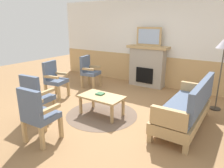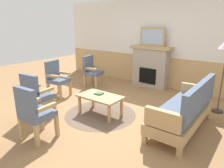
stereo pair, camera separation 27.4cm
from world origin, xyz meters
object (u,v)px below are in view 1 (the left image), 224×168
(couch, at_px, (186,108))
(armchair_near_fireplace, at_px, (54,78))
(armchair_front_left, at_px, (36,95))
(armchair_front_center, at_px, (38,113))
(armchair_by_window_left, at_px, (89,70))
(framed_picture, at_px, (149,36))
(fireplace, at_px, (147,66))
(coffee_table, at_px, (102,98))
(book_on_table, at_px, (100,94))

(couch, xyz_separation_m, armchair_near_fireplace, (-3.43, -0.23, 0.14))
(couch, bearing_deg, armchair_front_left, -152.49)
(couch, height_order, armchair_front_center, same)
(armchair_near_fireplace, relative_size, armchair_front_left, 1.00)
(armchair_by_window_left, relative_size, armchair_front_center, 1.00)
(framed_picture, distance_m, armchair_front_left, 3.75)
(fireplace, distance_m, armchair_near_fireplace, 2.87)
(coffee_table, distance_m, armchair_near_fireplace, 1.76)
(fireplace, xyz_separation_m, couch, (1.79, -2.13, -0.26))
(armchair_near_fireplace, bearing_deg, book_on_table, -5.05)
(armchair_near_fireplace, xyz_separation_m, armchair_front_center, (1.53, -1.67, 0.00))
(book_on_table, distance_m, armchair_near_fireplace, 1.67)
(couch, bearing_deg, armchair_front_center, -135.10)
(armchair_front_center, bearing_deg, framed_picture, 88.43)
(armchair_near_fireplace, distance_m, armchair_front_left, 1.39)
(couch, xyz_separation_m, armchair_front_center, (-1.90, -1.89, 0.14))
(framed_picture, height_order, couch, framed_picture)
(couch, distance_m, armchair_front_center, 2.69)
(framed_picture, height_order, armchair_front_center, framed_picture)
(framed_picture, bearing_deg, coffee_table, -87.59)
(armchair_front_left, bearing_deg, book_on_table, 48.81)
(fireplace, distance_m, armchair_front_center, 4.03)
(couch, distance_m, armchair_near_fireplace, 3.44)
(armchair_front_center, bearing_deg, fireplace, 88.43)
(fireplace, xyz_separation_m, coffee_table, (0.11, -2.57, -0.27))
(book_on_table, height_order, armchair_near_fireplace, armchair_near_fireplace)
(framed_picture, xyz_separation_m, armchair_near_fireplace, (-1.64, -2.36, -1.02))
(book_on_table, bearing_deg, framed_picture, 90.58)
(armchair_front_left, distance_m, armchair_front_center, 0.91)
(armchair_by_window_left, bearing_deg, armchair_front_left, -75.63)
(coffee_table, bearing_deg, armchair_near_fireplace, 173.17)
(fireplace, bearing_deg, couch, -49.97)
(armchair_by_window_left, xyz_separation_m, armchair_front_center, (1.35, -2.90, 0.00))
(framed_picture, xyz_separation_m, book_on_table, (0.03, -2.50, -1.10))
(armchair_front_left, bearing_deg, armchair_by_window_left, 104.37)
(framed_picture, height_order, armchair_by_window_left, framed_picture)
(coffee_table, xyz_separation_m, armchair_front_left, (-0.96, -0.94, 0.15))
(fireplace, relative_size, armchair_front_left, 1.33)
(couch, height_order, book_on_table, couch)
(armchair_near_fireplace, xyz_separation_m, armchair_by_window_left, (0.17, 1.23, 0.00))
(couch, relative_size, coffee_table, 1.88)
(couch, height_order, armchair_near_fireplace, same)
(armchair_near_fireplace, bearing_deg, fireplace, 55.22)
(framed_picture, bearing_deg, fireplace, -90.00)
(framed_picture, bearing_deg, couch, -49.97)
(armchair_near_fireplace, height_order, armchair_front_center, same)
(armchair_front_center, bearing_deg, armchair_near_fireplace, 132.46)
(armchair_front_left, bearing_deg, coffee_table, 44.41)
(book_on_table, distance_m, armchair_by_window_left, 2.03)
(fireplace, height_order, book_on_table, fireplace)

